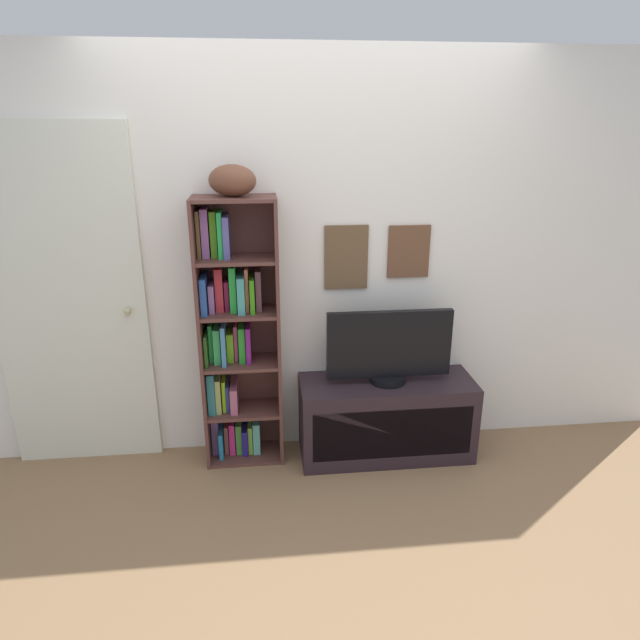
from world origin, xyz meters
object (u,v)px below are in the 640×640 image
object	(u,v)px
football	(232,180)
tv_stand	(386,418)
door	(70,305)
bookshelf	(234,338)
television	(389,348)

from	to	relation	value
football	tv_stand	world-z (taller)	football
tv_stand	door	size ratio (longest dim) A/B	0.53
football	tv_stand	distance (m)	1.72
bookshelf	door	distance (m)	0.97
bookshelf	television	world-z (taller)	bookshelf
bookshelf	tv_stand	xyz separation A→B (m)	(0.93, -0.10, -0.54)
bookshelf	football	distance (m)	0.93
football	door	bearing A→B (deg)	173.44
bookshelf	television	bearing A→B (deg)	-6.04
bookshelf	door	bearing A→B (deg)	175.10
tv_stand	television	distance (m)	0.48
bookshelf	television	xyz separation A→B (m)	(0.93, -0.10, -0.06)
tv_stand	bookshelf	bearing A→B (deg)	173.89
television	door	xyz separation A→B (m)	(-1.87, 0.18, 0.28)
football	bookshelf	bearing A→B (deg)	141.43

